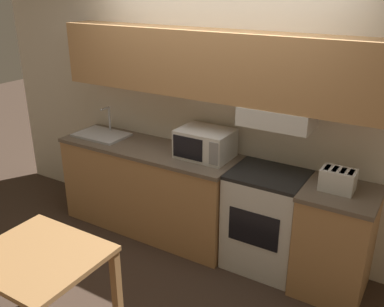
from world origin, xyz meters
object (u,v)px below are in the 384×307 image
(microwave, at_px, (205,143))
(dining_table, at_px, (40,271))
(stove_range, at_px, (265,220))
(sink_basin, at_px, (102,134))
(toaster, at_px, (338,180))

(microwave, bearing_deg, dining_table, -99.66)
(dining_table, bearing_deg, microwave, 80.34)
(stove_range, xyz_separation_m, sink_basin, (-1.86, -0.02, 0.48))
(microwave, xyz_separation_m, dining_table, (-0.29, -1.71, -0.42))
(stove_range, bearing_deg, microwave, 176.15)
(stove_range, relative_size, dining_table, 1.12)
(stove_range, distance_m, dining_table, 1.92)
(stove_range, height_order, microwave, microwave)
(toaster, bearing_deg, microwave, 177.06)
(stove_range, xyz_separation_m, dining_table, (-0.93, -1.67, 0.17))
(stove_range, distance_m, toaster, 0.79)
(toaster, bearing_deg, sink_basin, -179.98)
(microwave, distance_m, sink_basin, 1.22)
(microwave, height_order, dining_table, microwave)
(toaster, xyz_separation_m, sink_basin, (-2.43, -0.00, -0.07))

